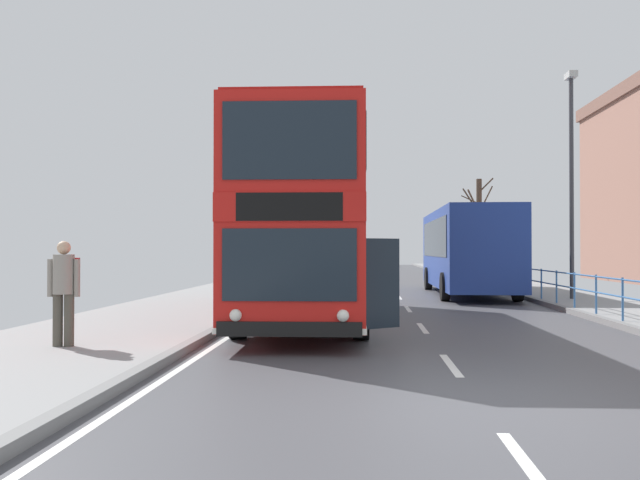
% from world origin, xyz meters
% --- Properties ---
extents(ground, '(15.80, 140.00, 0.20)m').
position_xyz_m(ground, '(-0.72, -0.00, 0.04)').
color(ground, '#48484D').
extents(double_decker_bus_main, '(3.32, 11.40, 4.40)m').
position_xyz_m(double_decker_bus_main, '(-2.58, 8.78, 2.30)').
color(double_decker_bus_main, red).
rests_on(double_decker_bus_main, ground).
extents(background_bus_far_lane, '(2.74, 10.33, 3.19)m').
position_xyz_m(background_bus_far_lane, '(2.67, 18.74, 1.74)').
color(background_bus_far_lane, navy).
rests_on(background_bus_far_lane, ground).
extents(pedestrian_railing_far_kerb, '(0.05, 24.21, 0.96)m').
position_xyz_m(pedestrian_railing_far_kerb, '(4.45, 11.29, 0.79)').
color(pedestrian_railing_far_kerb, '#386BA8').
rests_on(pedestrian_railing_far_kerb, ground).
extents(pedestrian_with_backpack, '(0.54, 0.53, 1.73)m').
position_xyz_m(pedestrian_with_backpack, '(-6.21, 3.24, 1.15)').
color(pedestrian_with_backpack, '#4C473D').
rests_on(pedestrian_with_backpack, ground).
extents(street_lamp_far_side, '(0.28, 0.60, 7.34)m').
position_xyz_m(street_lamp_far_side, '(5.44, 14.83, 4.41)').
color(street_lamp_far_side, '#38383D').
rests_on(street_lamp_far_side, ground).
extents(bare_tree_far_00, '(1.91, 1.65, 6.04)m').
position_xyz_m(bare_tree_far_00, '(5.96, 35.57, 3.31)').
color(bare_tree_far_00, '#423328').
rests_on(bare_tree_far_00, ground).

